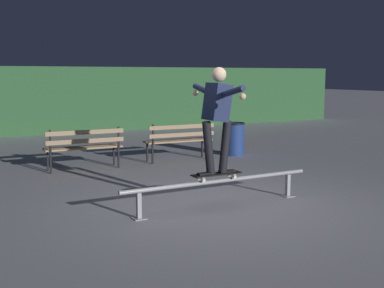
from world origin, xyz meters
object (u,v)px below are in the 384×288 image
skateboard (217,174)px  park_bench_left_center (180,138)px  trash_can (234,138)px  skateboarder (217,111)px  park_bench_leftmost (84,144)px  grind_rail (220,185)px

skateboard → park_bench_left_center: 4.03m
skateboard → park_bench_left_center: (1.37, 3.79, 0.04)m
park_bench_left_center → trash_can: size_ratio=2.02×
skateboard → skateboarder: (0.00, -0.00, 0.94)m
skateboarder → park_bench_leftmost: size_ratio=0.96×
park_bench_leftmost → park_bench_left_center: bearing=0.0°
grind_rail → park_bench_leftmost: (-0.91, 3.79, 0.20)m
trash_can → park_bench_left_center: bearing=-176.6°
park_bench_leftmost → park_bench_left_center: 2.22m
park_bench_leftmost → grind_rail: bearing=-76.5°
grind_rail → trash_can: bearing=53.6°
skateboard → park_bench_leftmost: bearing=102.7°
skateboard → park_bench_left_center: size_ratio=0.48×
skateboard → skateboarder: bearing=-1.1°
grind_rail → park_bench_left_center: (1.32, 3.79, 0.20)m
park_bench_leftmost → skateboarder: bearing=-77.3°
grind_rail → skateboarder: bearing=-179.9°
skateboard → grind_rail: bearing=0.0°
park_bench_leftmost → park_bench_left_center: (2.22, 0.00, 0.00)m
skateboard → skateboarder: size_ratio=0.50×
skateboard → trash_can: trash_can is taller
skateboard → park_bench_leftmost: (-0.85, 3.79, 0.04)m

